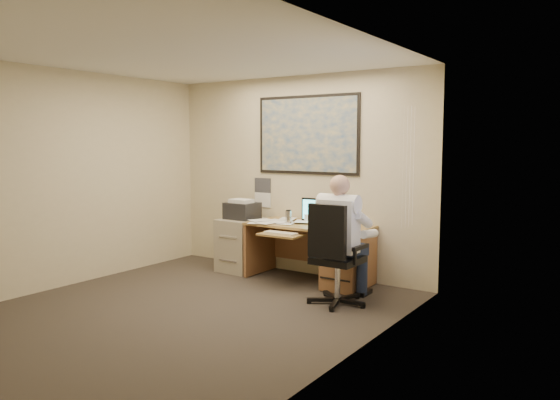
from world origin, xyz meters
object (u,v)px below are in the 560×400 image
Objects in this scene: person at (339,240)px; filing_cabinet at (242,240)px; office_chair at (335,275)px; desk at (332,251)px.

filing_cabinet is at bearing 160.05° from person.
office_chair reaches higher than filing_cabinet.
office_chair reaches higher than desk.
desk is at bearing 123.05° from person.
person is at bearing -56.10° from desk.
office_chair is 0.79× the size of person.
filing_cabinet is at bearing -179.61° from desk.
person reaches higher than desk.
desk is at bearing 121.69° from office_chair.
office_chair is 0.40m from person.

